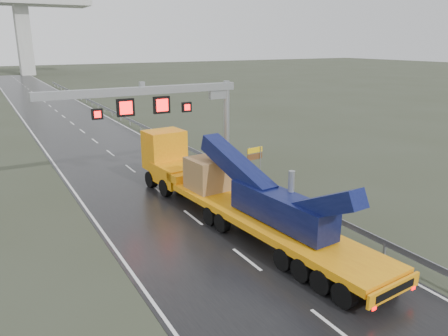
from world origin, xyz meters
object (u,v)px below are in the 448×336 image
exit_sign_pair (255,156)px  striped_barrier (229,170)px  sign_gantry (170,105)px  heavy_haul_truck (221,185)px

exit_sign_pair → striped_barrier: 2.33m
sign_gantry → heavy_haul_truck: bearing=-92.7°
sign_gantry → striped_barrier: sign_gantry is taller
heavy_haul_truck → exit_sign_pair: size_ratio=8.38×
sign_gantry → heavy_haul_truck: sign_gantry is taller
heavy_haul_truck → striped_barrier: bearing=51.4°
sign_gantry → heavy_haul_truck: size_ratio=0.72×
exit_sign_pair → striped_barrier: bearing=135.7°
exit_sign_pair → sign_gantry: bearing=143.1°
heavy_haul_truck → striped_barrier: size_ratio=19.33×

